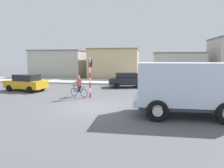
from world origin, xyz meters
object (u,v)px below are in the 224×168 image
at_px(car_red_near, 127,80).
at_px(pedestrian_near_kerb, 173,82).
at_px(traffic_light_pole, 90,72).
at_px(car_white_mid, 26,82).
at_px(truck_foreground, 186,86).
at_px(cyclist, 79,86).

xyz_separation_m(car_red_near, pedestrian_near_kerb, (4.60, -1.55, 0.03)).
relative_size(traffic_light_pole, pedestrian_near_kerb, 1.98).
relative_size(car_white_mid, pedestrian_near_kerb, 2.63).
bearing_deg(car_white_mid, truck_foreground, -24.31).
relative_size(car_red_near, car_white_mid, 1.01).
distance_m(truck_foreground, cyclist, 8.54).
bearing_deg(pedestrian_near_kerb, truck_foreground, -93.73).
height_order(car_red_near, pedestrian_near_kerb, pedestrian_near_kerb).
xyz_separation_m(cyclist, car_white_mid, (-5.98, 1.96, -0.05)).
xyz_separation_m(truck_foreground, traffic_light_pole, (-6.45, 3.98, 0.40)).
bearing_deg(traffic_light_pole, pedestrian_near_kerb, 32.49).
distance_m(traffic_light_pole, car_white_mid, 7.39).
xyz_separation_m(truck_foreground, cyclist, (-7.45, 4.10, -0.80)).
relative_size(truck_foreground, pedestrian_near_kerb, 3.38).
bearing_deg(car_red_near, truck_foreground, -67.94).
bearing_deg(traffic_light_pole, car_red_near, 68.23).
xyz_separation_m(traffic_light_pole, car_white_mid, (-6.98, 2.09, -1.25)).
xyz_separation_m(car_red_near, car_white_mid, (-9.38, -3.92, 0.00)).
bearing_deg(cyclist, pedestrian_near_kerb, 28.42).
xyz_separation_m(truck_foreground, pedestrian_near_kerb, (0.55, 8.43, -0.82)).
relative_size(traffic_light_pole, car_white_mid, 0.75).
relative_size(truck_foreground, car_red_near, 1.28).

